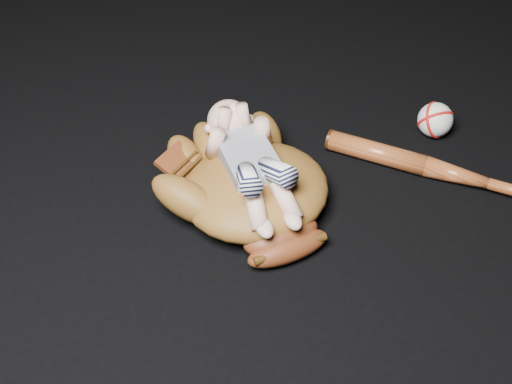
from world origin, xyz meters
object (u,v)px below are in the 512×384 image
at_px(baseball, 435,120).
at_px(baseball_bat, 439,170).
at_px(baseball_glove, 255,184).
at_px(newborn_baby, 253,162).

bearing_deg(baseball, baseball_bat, -121.06).
height_order(baseball_glove, newborn_baby, newborn_baby).
xyz_separation_m(baseball_glove, baseball_bat, (0.39, -0.08, -0.04)).
bearing_deg(newborn_baby, baseball_bat, -8.66).
relative_size(baseball_glove, baseball, 5.25).
bearing_deg(newborn_baby, baseball_glove, -80.24).
bearing_deg(baseball_glove, newborn_baby, 95.01).
bearing_deg(baseball, newborn_baby, -174.76).
height_order(baseball_bat, baseball, baseball).
distance_m(baseball_bat, baseball, 0.15).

